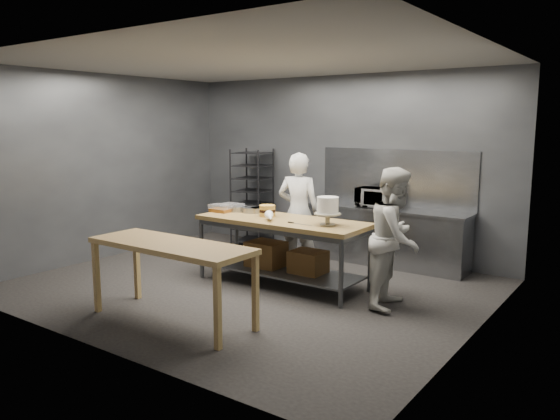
% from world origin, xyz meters
% --- Properties ---
extents(ground, '(6.00, 6.00, 0.00)m').
position_xyz_m(ground, '(0.00, 0.00, 0.00)').
color(ground, black).
rests_on(ground, ground).
extents(back_wall, '(6.00, 0.04, 3.00)m').
position_xyz_m(back_wall, '(0.00, 2.50, 1.50)').
color(back_wall, '#4C4F54').
rests_on(back_wall, ground).
extents(work_table, '(2.40, 0.90, 0.92)m').
position_xyz_m(work_table, '(0.30, 0.35, 0.57)').
color(work_table, olive).
rests_on(work_table, ground).
extents(near_counter, '(2.00, 0.70, 0.90)m').
position_xyz_m(near_counter, '(0.11, -1.53, 0.81)').
color(near_counter, brown).
rests_on(near_counter, ground).
extents(back_counter, '(2.60, 0.60, 0.90)m').
position_xyz_m(back_counter, '(1.00, 2.18, 0.45)').
color(back_counter, slate).
rests_on(back_counter, ground).
extents(splashback_panel, '(2.60, 0.02, 0.90)m').
position_xyz_m(splashback_panel, '(1.00, 2.48, 1.35)').
color(splashback_panel, slate).
rests_on(splashback_panel, back_counter).
extents(speed_rack, '(0.71, 0.75, 1.75)m').
position_xyz_m(speed_rack, '(-1.61, 2.10, 0.86)').
color(speed_rack, black).
rests_on(speed_rack, ground).
extents(chef_behind, '(0.73, 0.56, 1.79)m').
position_xyz_m(chef_behind, '(0.07, 1.09, 0.89)').
color(chef_behind, white).
rests_on(chef_behind, ground).
extents(chef_right, '(0.73, 0.89, 1.70)m').
position_xyz_m(chef_right, '(1.93, 0.39, 0.85)').
color(chef_right, silver).
rests_on(chef_right, ground).
extents(microwave, '(0.54, 0.37, 0.30)m').
position_xyz_m(microwave, '(0.79, 2.18, 1.05)').
color(microwave, black).
rests_on(microwave, back_counter).
extents(frosted_cake_stand, '(0.34, 0.34, 0.37)m').
position_xyz_m(frosted_cake_stand, '(1.05, 0.29, 1.15)').
color(frosted_cake_stand, '#A79F85').
rests_on(frosted_cake_stand, work_table).
extents(layer_cake, '(0.22, 0.22, 0.16)m').
position_xyz_m(layer_cake, '(0.02, 0.38, 1.00)').
color(layer_cake, gold).
rests_on(layer_cake, work_table).
extents(cake_pans, '(0.64, 0.34, 0.07)m').
position_xyz_m(cake_pans, '(-0.45, 0.54, 0.96)').
color(cake_pans, gray).
rests_on(cake_pans, work_table).
extents(piping_bag, '(0.34, 0.37, 0.12)m').
position_xyz_m(piping_bag, '(0.29, 0.08, 0.98)').
color(piping_bag, white).
rests_on(piping_bag, work_table).
extents(offset_spatula, '(0.37, 0.02, 0.02)m').
position_xyz_m(offset_spatula, '(0.66, 0.15, 0.93)').
color(offset_spatula, slate).
rests_on(offset_spatula, work_table).
extents(pastry_clamshells, '(0.38, 0.40, 0.11)m').
position_xyz_m(pastry_clamshells, '(-0.74, 0.39, 0.98)').
color(pastry_clamshells, brown).
rests_on(pastry_clamshells, work_table).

